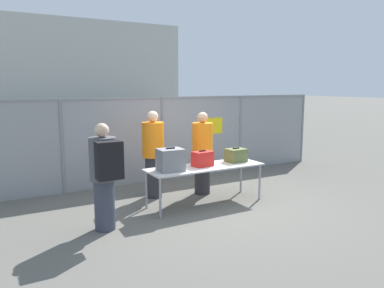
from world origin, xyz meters
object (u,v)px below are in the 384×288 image
(inspection_table, at_px, (205,169))
(security_worker_near, at_px, (202,152))
(suitcase_olive, at_px, (236,155))
(security_worker_far, at_px, (153,153))
(suitcase_red, at_px, (202,159))
(utility_trailer, at_px, (208,145))
(suitcase_grey, at_px, (170,160))
(traveler_hooded, at_px, (105,173))

(inspection_table, height_order, security_worker_near, security_worker_near)
(suitcase_olive, relative_size, security_worker_far, 0.22)
(inspection_table, relative_size, security_worker_near, 1.34)
(suitcase_red, xyz_separation_m, utility_trailer, (2.30, 3.48, -0.42))
(suitcase_olive, distance_m, security_worker_near, 0.70)
(suitcase_grey, height_order, security_worker_far, security_worker_far)
(inspection_table, distance_m, security_worker_far, 1.11)
(utility_trailer, bearing_deg, traveler_hooded, -137.63)
(traveler_hooded, height_order, security_worker_near, security_worker_near)
(traveler_hooded, distance_m, security_worker_near, 2.51)
(inspection_table, xyz_separation_m, security_worker_near, (0.31, 0.61, 0.19))
(suitcase_red, xyz_separation_m, security_worker_near, (0.35, 0.58, 0.01))
(inspection_table, distance_m, utility_trailer, 4.17)
(inspection_table, bearing_deg, suitcase_olive, 4.37)
(security_worker_far, bearing_deg, suitcase_olive, 142.66)
(suitcase_grey, height_order, utility_trailer, suitcase_grey)
(suitcase_olive, height_order, security_worker_far, security_worker_far)
(inspection_table, bearing_deg, suitcase_red, 153.64)
(inspection_table, bearing_deg, security_worker_near, 63.11)
(utility_trailer, bearing_deg, suitcase_red, -123.40)
(suitcase_grey, relative_size, utility_trailer, 0.11)
(inspection_table, xyz_separation_m, utility_trailer, (2.25, 3.50, -0.23))
(suitcase_red, bearing_deg, inspection_table, -26.36)
(traveler_hooded, xyz_separation_m, security_worker_near, (2.31, 0.98, -0.04))
(suitcase_grey, relative_size, suitcase_red, 1.16)
(suitcase_red, distance_m, traveler_hooded, 1.99)
(security_worker_far, distance_m, utility_trailer, 3.95)
(inspection_table, relative_size, suitcase_red, 5.75)
(security_worker_near, height_order, security_worker_far, security_worker_far)
(suitcase_red, bearing_deg, suitcase_olive, 2.49)
(inspection_table, bearing_deg, traveler_hooded, -169.45)
(inspection_table, distance_m, suitcase_red, 0.19)
(security_worker_near, height_order, utility_trailer, security_worker_near)
(suitcase_grey, xyz_separation_m, security_worker_near, (1.04, 0.64, -0.05))
(suitcase_olive, bearing_deg, traveler_hooded, -171.10)
(inspection_table, relative_size, suitcase_olive, 5.89)
(inspection_table, height_order, security_worker_far, security_worker_far)
(security_worker_near, bearing_deg, utility_trailer, -125.55)
(security_worker_far, bearing_deg, traveler_hooded, 35.81)
(suitcase_red, relative_size, security_worker_far, 0.23)
(suitcase_red, height_order, traveler_hooded, traveler_hooded)
(suitcase_olive, relative_size, utility_trailer, 0.09)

